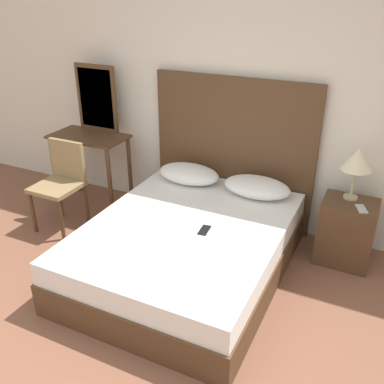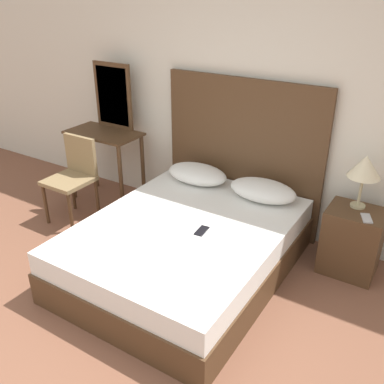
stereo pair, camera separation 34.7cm
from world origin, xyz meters
name	(u,v)px [view 2 (the right image)]	position (x,y,z in m)	size (l,w,h in m)	color
wall_back	(254,91)	(0.00, 2.65, 1.35)	(10.00, 0.06, 2.70)	silver
bed	(186,248)	(-0.05, 1.56, 0.23)	(1.55, 1.98, 0.47)	#4C331E
headboard	(242,155)	(-0.05, 2.58, 0.74)	(1.62, 0.05, 1.48)	#4C331E
pillow_left	(197,174)	(-0.40, 2.31, 0.55)	(0.62, 0.38, 0.17)	white
pillow_right	(263,190)	(0.30, 2.31, 0.55)	(0.62, 0.38, 0.17)	white
phone_on_bed	(202,231)	(0.12, 1.53, 0.47)	(0.08, 0.16, 0.01)	black
nightstand	(352,241)	(1.13, 2.31, 0.29)	(0.45, 0.38, 0.58)	#4C331E
table_lamp	(365,168)	(1.11, 2.39, 0.93)	(0.26, 0.26, 0.45)	tan
phone_on_nightstand	(367,218)	(1.22, 2.22, 0.59)	(0.12, 0.17, 0.01)	#B7B7BC
vanity_desk	(105,147)	(-1.54, 2.24, 0.63)	(0.81, 0.45, 0.80)	#4C331E
vanity_mirror	(113,96)	(-1.54, 2.44, 1.15)	(0.48, 0.03, 0.70)	#4C331E
chair	(74,173)	(-1.52, 1.75, 0.50)	(0.42, 0.43, 0.87)	olive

